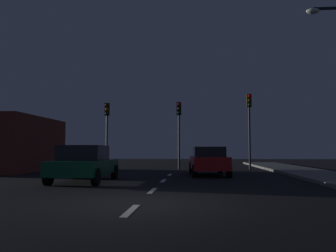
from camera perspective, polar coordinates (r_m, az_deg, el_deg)
ground_plane at (r=15.95m, az=-0.56°, el=-8.53°), size 80.00×80.00×0.00m
lane_stripe_nearest at (r=7.86m, az=-5.97°, el=-13.23°), size 0.16×1.60×0.01m
lane_stripe_second at (r=11.59m, az=-2.51°, el=-10.24°), size 0.16×1.60×0.01m
lane_stripe_third at (r=15.35m, az=-0.76°, el=-8.70°), size 0.16×1.60×0.01m
lane_stripe_fourth at (r=19.13m, az=0.29°, el=-7.76°), size 0.16×1.60×0.01m
traffic_signal_left at (r=25.62m, az=-9.69°, el=0.57°), size 0.32×0.38×4.64m
traffic_signal_center at (r=24.87m, az=1.75°, el=0.66°), size 0.32×0.38×4.65m
traffic_signal_right at (r=25.14m, az=12.82°, el=1.47°), size 0.32×0.38×5.16m
car_stopped_ahead at (r=18.85m, az=6.47°, el=-5.50°), size 2.09×4.42×1.48m
car_adjacent_lane at (r=15.04m, az=-13.13°, el=-5.83°), size 2.04×4.33×1.49m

